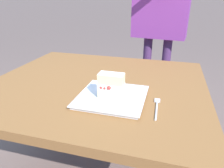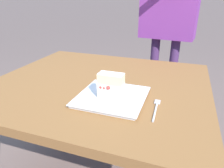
# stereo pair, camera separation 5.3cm
# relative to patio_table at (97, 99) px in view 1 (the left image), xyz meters

# --- Properties ---
(patio_table) EXTENTS (1.11, 0.98, 0.69)m
(patio_table) POSITION_rel_patio_table_xyz_m (0.00, 0.00, 0.00)
(patio_table) COLOR brown
(patio_table) RESTS_ON ground
(dessert_plate) EXTENTS (0.29, 0.29, 0.02)m
(dessert_plate) POSITION_rel_patio_table_xyz_m (0.13, -0.16, 0.11)
(dessert_plate) COLOR white
(dessert_plate) RESTS_ON patio_table
(cake_slice) EXTENTS (0.11, 0.07, 0.11)m
(cake_slice) POSITION_rel_patio_table_xyz_m (0.13, -0.18, 0.17)
(cake_slice) COLOR beige
(cake_slice) RESTS_ON dessert_plate
(dessert_fork) EXTENTS (0.03, 0.17, 0.01)m
(dessert_fork) POSITION_rel_patio_table_xyz_m (0.33, -0.19, 0.10)
(dessert_fork) COLOR silver
(dessert_fork) RESTS_ON patio_table
(diner_person) EXTENTS (0.44, 0.57, 1.55)m
(diner_person) POSITION_rel_patio_table_xyz_m (0.25, 0.81, 0.45)
(diner_person) COLOR #452855
(diner_person) RESTS_ON ground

